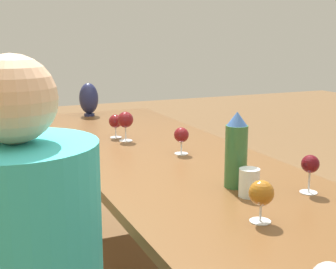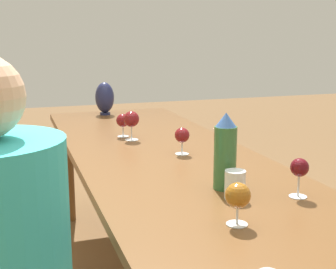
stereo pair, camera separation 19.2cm
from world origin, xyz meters
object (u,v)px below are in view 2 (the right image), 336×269
at_px(water_bottle, 225,152).
at_px(wine_glass_1, 238,196).
at_px(water_tumbler, 235,185).
at_px(wine_glass_3, 131,120).
at_px(wine_glass_2, 182,136).
at_px(wine_glass_5, 123,121).
at_px(vase, 105,98).
at_px(wine_glass_6, 299,169).

relative_size(water_bottle, wine_glass_1, 2.17).
distance_m(water_bottle, water_tumbler, 0.14).
xyz_separation_m(wine_glass_1, wine_glass_3, (1.18, 0.02, 0.02)).
distance_m(wine_glass_2, wine_glass_5, 0.49).
bearing_deg(wine_glass_3, wine_glass_2, -157.72).
xyz_separation_m(vase, wine_glass_2, (-1.19, -0.13, -0.03)).
relative_size(water_tumbler, wine_glass_1, 0.76).
bearing_deg(wine_glass_3, wine_glass_1, -179.13).
distance_m(water_bottle, wine_glass_1, 0.33).
distance_m(vase, wine_glass_1, 2.01).
distance_m(water_bottle, wine_glass_5, 0.98).
xyz_separation_m(wine_glass_1, wine_glass_2, (0.82, -0.13, -0.00)).
bearing_deg(wine_glass_5, water_tumbler, -172.83).
xyz_separation_m(water_bottle, wine_glass_6, (-0.16, -0.20, -0.03)).
relative_size(wine_glass_2, wine_glass_6, 0.92).
relative_size(vase, wine_glass_5, 1.78).
distance_m(wine_glass_3, wine_glass_6, 1.08).
distance_m(wine_glass_2, wine_glass_3, 0.39).
height_order(vase, wine_glass_1, vase).
distance_m(wine_glass_1, wine_glass_6, 0.34).
xyz_separation_m(wine_glass_2, wine_glass_5, (0.46, 0.17, -0.00)).
bearing_deg(vase, wine_glass_5, 176.56).
relative_size(wine_glass_1, wine_glass_3, 0.83).
xyz_separation_m(water_bottle, wine_glass_3, (0.87, 0.12, -0.03)).
bearing_deg(wine_glass_2, wine_glass_1, 170.97).
bearing_deg(wine_glass_2, wine_glass_6, -165.41).
distance_m(water_tumbler, wine_glass_5, 1.08).
bearing_deg(wine_glass_6, wine_glass_1, 115.91).
bearing_deg(wine_glass_5, water_bottle, -171.33).
relative_size(water_tumbler, wine_glass_5, 0.78).
distance_m(wine_glass_5, wine_glass_6, 1.18).
xyz_separation_m(wine_glass_3, wine_glass_6, (-1.03, -0.32, -0.01)).
bearing_deg(water_tumbler, wine_glass_2, -3.43).
relative_size(vase, wine_glass_2, 1.79).
bearing_deg(wine_glass_1, vase, -0.06).
relative_size(water_bottle, water_tumbler, 2.84).
bearing_deg(vase, water_bottle, -176.52).
height_order(wine_glass_2, wine_glass_6, wine_glass_6).
bearing_deg(wine_glass_1, wine_glass_5, 1.88).
relative_size(wine_glass_3, wine_glass_6, 1.13).
relative_size(wine_glass_1, wine_glass_2, 1.02).
bearing_deg(wine_glass_6, wine_glass_5, 17.09).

